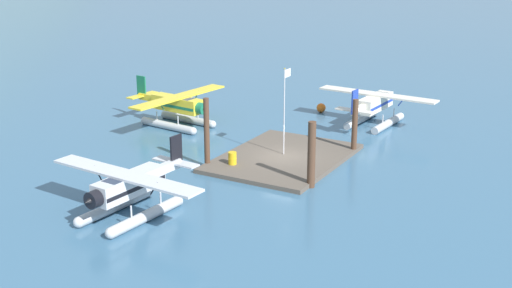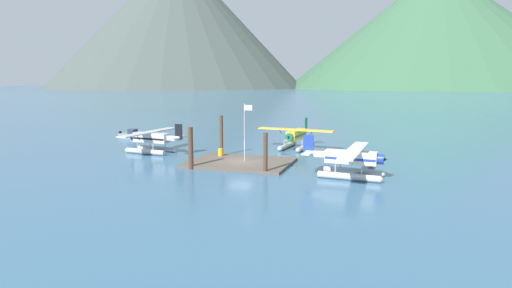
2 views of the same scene
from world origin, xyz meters
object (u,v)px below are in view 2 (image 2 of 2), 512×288
seaplane_cream_stbd_aft (351,161)px  seaplane_yellow_bow_right (296,137)px  fuel_drum (221,152)px  boat_grey_open_west (132,135)px  mooring_buoy (371,163)px  seaplane_silver_port_fwd (151,140)px  flagpole (245,126)px

seaplane_cream_stbd_aft → seaplane_yellow_bow_right: 16.81m
fuel_drum → boat_grey_open_west: boat_grey_open_west is taller
fuel_drum → mooring_buoy: fuel_drum is taller
fuel_drum → seaplane_yellow_bow_right: size_ratio=0.08×
mooring_buoy → seaplane_silver_port_fwd: 27.08m
fuel_drum → seaplane_cream_stbd_aft: 16.26m
flagpole → boat_grey_open_west: (-24.09, 13.28, -3.75)m
flagpole → fuel_drum: 5.62m
boat_grey_open_west → mooring_buoy: bearing=-15.4°
flagpole → boat_grey_open_west: 27.76m
flagpole → seaplane_yellow_bow_right: size_ratio=0.61×
flagpole → seaplane_yellow_bow_right: bearing=75.6°
flagpole → mooring_buoy: flagpole is taller
fuel_drum → boat_grey_open_west: size_ratio=0.18×
mooring_buoy → boat_grey_open_west: size_ratio=0.17×
mooring_buoy → seaplane_yellow_bow_right: bearing=139.5°
seaplane_yellow_bow_right → boat_grey_open_west: size_ratio=2.15×
seaplane_cream_stbd_aft → boat_grey_open_west: 39.15m
seaplane_silver_port_fwd → seaplane_yellow_bow_right: bearing=27.6°
mooring_buoy → seaplane_cream_stbd_aft: seaplane_cream_stbd_aft is taller
mooring_buoy → seaplane_silver_port_fwd: seaplane_silver_port_fwd is taller
seaplane_cream_stbd_aft → seaplane_silver_port_fwd: same height
flagpole → seaplane_cream_stbd_aft: bearing=-13.1°
seaplane_silver_port_fwd → boat_grey_open_west: 14.62m
mooring_buoy → seaplane_yellow_bow_right: 13.48m
fuel_drum → seaplane_yellow_bow_right: seaplane_yellow_bow_right is taller
boat_grey_open_west → seaplane_cream_stbd_aft: bearing=-24.1°
seaplane_cream_stbd_aft → mooring_buoy: bearing=74.5°
flagpole → seaplane_yellow_bow_right: flagpole is taller
seaplane_cream_stbd_aft → seaplane_silver_port_fwd: size_ratio=1.00×
flagpole → seaplane_cream_stbd_aft: size_ratio=0.61×
seaplane_silver_port_fwd → boat_grey_open_west: (-10.24, 10.37, -1.09)m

